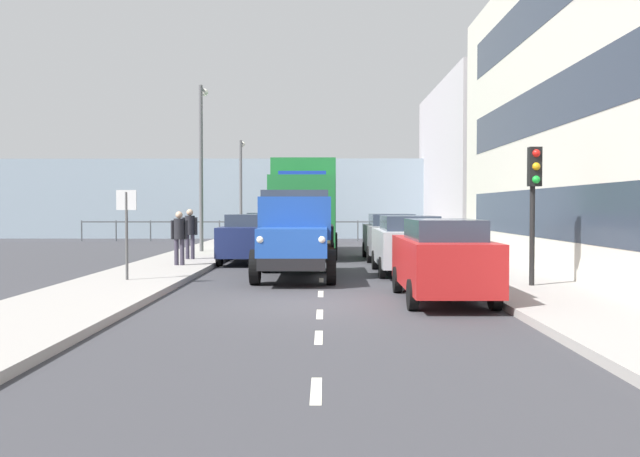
{
  "coord_description": "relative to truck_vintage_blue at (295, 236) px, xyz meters",
  "views": [
    {
      "loc": [
        -0.09,
        13.93,
        1.97
      ],
      "look_at": [
        0.09,
        -11.66,
        1.17
      ],
      "focal_mm": 38.47,
      "sensor_mm": 36.0,
      "label": 1
    }
  ],
  "objects": [
    {
      "name": "ground_plane",
      "position": [
        -0.71,
        -2.81,
        -1.18
      ],
      "size": [
        80.0,
        80.0,
        0.0
      ],
      "primitive_type": "plane",
      "color": "#38383D"
    },
    {
      "name": "sidewalk_left",
      "position": [
        -5.59,
        -2.81,
        -1.1
      ],
      "size": [
        2.75,
        37.4,
        0.15
      ],
      "primitive_type": "cube",
      "color": "#9E9993",
      "rests_on": "ground_plane"
    },
    {
      "name": "sidewalk_right",
      "position": [
        4.16,
        -2.81,
        -1.1
      ],
      "size": [
        2.75,
        37.4,
        0.15
      ],
      "primitive_type": "cube",
      "color": "#9E9993",
      "rests_on": "ground_plane"
    },
    {
      "name": "road_centreline_markings",
      "position": [
        -0.71,
        -2.62,
        -1.17
      ],
      "size": [
        0.12,
        34.09,
        0.01
      ],
      "color": "silver",
      "rests_on": "ground_plane"
    },
    {
      "name": "building_far_block",
      "position": [
        -10.17,
        -19.06,
        3.14
      ],
      "size": [
        6.41,
        14.1,
        8.64
      ],
      "color": "#B7B2B7",
      "rests_on": "ground_plane"
    },
    {
      "name": "sea_horizon",
      "position": [
        -0.71,
        -24.51,
        1.32
      ],
      "size": [
        80.0,
        0.8,
        5.0
      ],
      "primitive_type": "cube",
      "color": "#8C9EAD",
      "rests_on": "ground_plane"
    },
    {
      "name": "seawall_railing",
      "position": [
        -0.71,
        -20.91,
        -0.26
      ],
      "size": [
        28.08,
        0.08,
        1.2
      ],
      "color": "#4C5156",
      "rests_on": "ground_plane"
    },
    {
      "name": "truck_vintage_blue",
      "position": [
        0.0,
        0.0,
        0.0
      ],
      "size": [
        2.17,
        5.64,
        2.43
      ],
      "color": "black",
      "rests_on": "ground_plane"
    },
    {
      "name": "lorry_cargo_green",
      "position": [
        0.03,
        -9.43,
        0.9
      ],
      "size": [
        2.58,
        8.2,
        3.87
      ],
      "color": "#1E7033",
      "rests_on": "ground_plane"
    },
    {
      "name": "car_red_kerbside_near",
      "position": [
        -3.26,
        4.28,
        -0.28
      ],
      "size": [
        1.75,
        4.39,
        1.72
      ],
      "color": "#B21E1E",
      "rests_on": "ground_plane"
    },
    {
      "name": "car_silver_kerbside_1",
      "position": [
        -3.26,
        -1.6,
        -0.28
      ],
      "size": [
        1.92,
        4.48,
        1.72
      ],
      "color": "#B7BABF",
      "rests_on": "ground_plane"
    },
    {
      "name": "car_grey_kerbside_2",
      "position": [
        -3.26,
        -6.93,
        -0.28
      ],
      "size": [
        1.93,
        4.5,
        1.72
      ],
      "color": "slate",
      "rests_on": "ground_plane"
    },
    {
      "name": "car_navy_oppositeside_0",
      "position": [
        1.84,
        -5.48,
        -0.28
      ],
      "size": [
        1.93,
        4.24,
        1.72
      ],
      "color": "navy",
      "rests_on": "ground_plane"
    },
    {
      "name": "car_white_oppositeside_1",
      "position": [
        1.84,
        -11.78,
        -0.28
      ],
      "size": [
        1.85,
        4.16,
        1.72
      ],
      "color": "white",
      "rests_on": "ground_plane"
    },
    {
      "name": "car_black_oppositeside_2",
      "position": [
        1.84,
        -18.3,
        -0.28
      ],
      "size": [
        1.9,
        4.39,
        1.72
      ],
      "color": "black",
      "rests_on": "ground_plane"
    },
    {
      "name": "pedestrian_strolling",
      "position": [
        3.77,
        -2.81,
        -0.04
      ],
      "size": [
        0.53,
        0.34,
        1.69
      ],
      "color": "#383342",
      "rests_on": "sidewalk_right"
    },
    {
      "name": "pedestrian_couple_b",
      "position": [
        3.93,
        -5.32,
        0.01
      ],
      "size": [
        0.53,
        0.34,
        1.75
      ],
      "color": "#383342",
      "rests_on": "sidewalk_right"
    },
    {
      "name": "traffic_light_near",
      "position": [
        -5.62,
        2.79,
        1.29
      ],
      "size": [
        0.28,
        0.41,
        3.2
      ],
      "color": "black",
      "rests_on": "sidewalk_left"
    },
    {
      "name": "lamp_post_promenade",
      "position": [
        4.29,
        -9.73,
        3.02
      ],
      "size": [
        0.32,
        1.14,
        6.84
      ],
      "color": "#59595B",
      "rests_on": "sidewalk_right"
    },
    {
      "name": "lamp_post_far",
      "position": [
        4.0,
        -20.69,
        2.39
      ],
      "size": [
        0.32,
        1.14,
        5.65
      ],
      "color": "#59595B",
      "rests_on": "sidewalk_right"
    },
    {
      "name": "street_sign",
      "position": [
        4.16,
        1.51,
        0.5
      ],
      "size": [
        0.5,
        0.07,
        2.25
      ],
      "color": "#4C4C4C",
      "rests_on": "sidewalk_right"
    }
  ]
}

